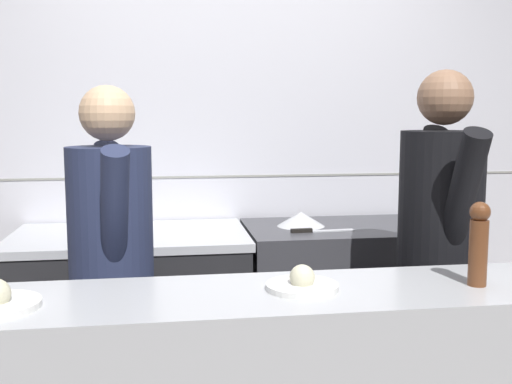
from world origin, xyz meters
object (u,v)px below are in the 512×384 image
(stock_pot, at_px, (107,215))
(chef_head_cook, at_px, (112,268))
(pepper_mill, at_px, (479,242))
(chefs_knife, at_px, (316,231))
(mixing_bowl_steel, at_px, (301,219))
(chef_sous, at_px, (439,252))
(oven_range, at_px, (132,319))
(plated_dish_appetiser, at_px, (303,283))

(stock_pot, xyz_separation_m, chef_head_cook, (0.08, -0.72, -0.10))
(stock_pot, bearing_deg, pepper_mill, -47.81)
(stock_pot, distance_m, pepper_mill, 1.88)
(stock_pot, xyz_separation_m, chefs_knife, (1.05, -0.18, -0.08))
(mixing_bowl_steel, xyz_separation_m, pepper_mill, (0.25, -1.38, 0.16))
(chef_sous, bearing_deg, stock_pot, 155.14)
(chefs_knife, bearing_deg, chef_sous, -59.71)
(oven_range, height_order, stock_pot, stock_pot)
(mixing_bowl_steel, height_order, chef_sous, chef_sous)
(oven_range, distance_m, stock_pot, 0.56)
(chefs_knife, bearing_deg, chef_head_cook, -150.87)
(oven_range, bearing_deg, plated_dish_appetiser, -65.45)
(stock_pot, distance_m, plated_dish_appetiser, 1.52)
(plated_dish_appetiser, bearing_deg, oven_range, 114.55)
(mixing_bowl_steel, relative_size, chef_sous, 0.15)
(chefs_knife, relative_size, chef_head_cook, 0.21)
(chefs_knife, distance_m, plated_dish_appetiser, 1.22)
(plated_dish_appetiser, height_order, chef_head_cook, chef_head_cook)
(chefs_knife, relative_size, plated_dish_appetiser, 1.49)
(stock_pot, xyz_separation_m, plated_dish_appetiser, (0.71, -1.35, -0.01))
(pepper_mill, height_order, chef_head_cook, chef_head_cook)
(mixing_bowl_steel, xyz_separation_m, plated_dish_appetiser, (-0.30, -1.34, 0.04))
(chefs_knife, bearing_deg, oven_range, 171.85)
(plated_dish_appetiser, relative_size, chef_sous, 0.13)
(chefs_knife, height_order, chef_sous, chef_sous)
(mixing_bowl_steel, xyz_separation_m, chefs_knife, (0.04, -0.17, -0.03))
(chef_head_cook, height_order, chef_sous, chef_sous)
(chefs_knife, relative_size, pepper_mill, 1.26)
(oven_range, xyz_separation_m, chefs_knife, (0.94, -0.13, 0.46))
(pepper_mill, bearing_deg, chef_sous, 75.04)
(stock_pot, relative_size, chef_head_cook, 0.15)
(stock_pot, bearing_deg, chefs_knife, -9.79)
(stock_pot, bearing_deg, chef_head_cook, -83.47)
(chef_head_cook, bearing_deg, chef_sous, -13.01)
(chefs_knife, distance_m, chef_sous, 0.72)
(mixing_bowl_steel, height_order, plated_dish_appetiser, plated_dish_appetiser)
(oven_range, height_order, mixing_bowl_steel, mixing_bowl_steel)
(mixing_bowl_steel, bearing_deg, plated_dish_appetiser, -102.72)
(chef_sous, bearing_deg, pepper_mill, -100.28)
(chef_head_cook, bearing_deg, plated_dish_appetiser, -54.58)
(oven_range, distance_m, mixing_bowl_steel, 1.02)
(mixing_bowl_steel, distance_m, pepper_mill, 1.41)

